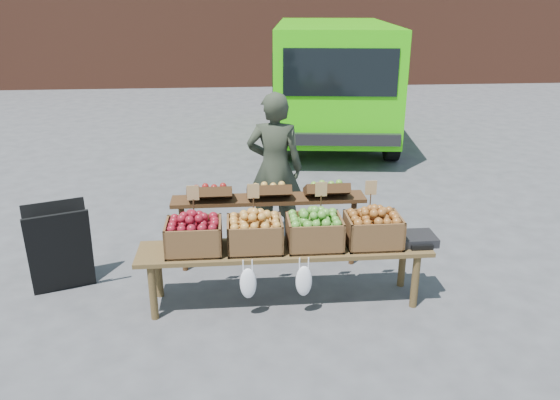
{
  "coord_description": "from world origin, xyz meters",
  "views": [
    {
      "loc": [
        -0.48,
        -4.65,
        2.75
      ],
      "look_at": [
        -0.04,
        0.4,
        0.85
      ],
      "focal_mm": 35.0,
      "sensor_mm": 36.0,
      "label": 1
    }
  ],
  "objects_px": {
    "back_table": "(269,222)",
    "crate_red_apples": "(314,232)",
    "display_bench": "(285,275)",
    "delivery_van": "(332,82)",
    "crate_golden_apples": "(194,237)",
    "crate_russet_pears": "(255,234)",
    "chalkboard_sign": "(60,248)",
    "crate_green_apples": "(373,230)",
    "vendor": "(275,168)",
    "weighing_scale": "(417,238)"
  },
  "relations": [
    {
      "from": "back_table",
      "to": "crate_red_apples",
      "type": "xyz_separation_m",
      "value": [
        0.37,
        -0.72,
        0.19
      ]
    },
    {
      "from": "display_bench",
      "to": "back_table",
      "type": "bearing_deg",
      "value": 97.73
    },
    {
      "from": "delivery_van",
      "to": "crate_golden_apples",
      "type": "height_order",
      "value": "delivery_van"
    },
    {
      "from": "back_table",
      "to": "display_bench",
      "type": "xyz_separation_m",
      "value": [
        0.1,
        -0.72,
        -0.24
      ]
    },
    {
      "from": "crate_russet_pears",
      "to": "crate_red_apples",
      "type": "bearing_deg",
      "value": 0.0
    },
    {
      "from": "chalkboard_sign",
      "to": "crate_green_apples",
      "type": "xyz_separation_m",
      "value": [
        2.99,
        -0.42,
        0.27
      ]
    },
    {
      "from": "vendor",
      "to": "crate_red_apples",
      "type": "xyz_separation_m",
      "value": [
        0.25,
        -1.45,
        -0.17
      ]
    },
    {
      "from": "vendor",
      "to": "crate_russet_pears",
      "type": "bearing_deg",
      "value": 88.96
    },
    {
      "from": "weighing_scale",
      "to": "display_bench",
      "type": "bearing_deg",
      "value": 180.0
    },
    {
      "from": "weighing_scale",
      "to": "crate_green_apples",
      "type": "bearing_deg",
      "value": 180.0
    },
    {
      "from": "back_table",
      "to": "crate_green_apples",
      "type": "relative_size",
      "value": 4.2
    },
    {
      "from": "delivery_van",
      "to": "crate_red_apples",
      "type": "height_order",
      "value": "delivery_van"
    },
    {
      "from": "display_bench",
      "to": "crate_green_apples",
      "type": "bearing_deg",
      "value": 0.0
    },
    {
      "from": "crate_russet_pears",
      "to": "crate_golden_apples",
      "type": "bearing_deg",
      "value": 180.0
    },
    {
      "from": "vendor",
      "to": "crate_red_apples",
      "type": "distance_m",
      "value": 1.48
    },
    {
      "from": "delivery_van",
      "to": "crate_red_apples",
      "type": "xyz_separation_m",
      "value": [
        -1.26,
        -6.31,
        -0.42
      ]
    },
    {
      "from": "display_bench",
      "to": "weighing_scale",
      "type": "height_order",
      "value": "weighing_scale"
    },
    {
      "from": "crate_russet_pears",
      "to": "chalkboard_sign",
      "type": "bearing_deg",
      "value": 167.39
    },
    {
      "from": "vendor",
      "to": "chalkboard_sign",
      "type": "xyz_separation_m",
      "value": [
        -2.18,
        -1.03,
        -0.44
      ]
    },
    {
      "from": "back_table",
      "to": "display_bench",
      "type": "bearing_deg",
      "value": -82.27
    },
    {
      "from": "weighing_scale",
      "to": "chalkboard_sign",
      "type": "bearing_deg",
      "value": 172.94
    },
    {
      "from": "delivery_van",
      "to": "vendor",
      "type": "xyz_separation_m",
      "value": [
        -1.51,
        -4.86,
        -0.25
      ]
    },
    {
      "from": "chalkboard_sign",
      "to": "back_table",
      "type": "xyz_separation_m",
      "value": [
        2.06,
        0.3,
        0.08
      ]
    },
    {
      "from": "chalkboard_sign",
      "to": "back_table",
      "type": "height_order",
      "value": "back_table"
    },
    {
      "from": "chalkboard_sign",
      "to": "crate_green_apples",
      "type": "distance_m",
      "value": 3.03
    },
    {
      "from": "display_bench",
      "to": "crate_golden_apples",
      "type": "height_order",
      "value": "crate_golden_apples"
    },
    {
      "from": "chalkboard_sign",
      "to": "crate_red_apples",
      "type": "height_order",
      "value": "chalkboard_sign"
    },
    {
      "from": "back_table",
      "to": "crate_red_apples",
      "type": "height_order",
      "value": "back_table"
    },
    {
      "from": "chalkboard_sign",
      "to": "weighing_scale",
      "type": "xyz_separation_m",
      "value": [
        3.41,
        -0.42,
        0.17
      ]
    },
    {
      "from": "chalkboard_sign",
      "to": "crate_red_apples",
      "type": "relative_size",
      "value": 1.78
    },
    {
      "from": "chalkboard_sign",
      "to": "crate_russet_pears",
      "type": "xyz_separation_m",
      "value": [
        1.89,
        -0.42,
        0.27
      ]
    },
    {
      "from": "display_bench",
      "to": "crate_red_apples",
      "type": "height_order",
      "value": "crate_red_apples"
    },
    {
      "from": "display_bench",
      "to": "crate_russet_pears",
      "type": "bearing_deg",
      "value": 180.0
    },
    {
      "from": "vendor",
      "to": "crate_green_apples",
      "type": "relative_size",
      "value": 3.54
    },
    {
      "from": "crate_russet_pears",
      "to": "weighing_scale",
      "type": "bearing_deg",
      "value": -0.0
    },
    {
      "from": "delivery_van",
      "to": "vendor",
      "type": "distance_m",
      "value": 5.1
    },
    {
      "from": "back_table",
      "to": "display_bench",
      "type": "distance_m",
      "value": 0.76
    },
    {
      "from": "delivery_van",
      "to": "crate_green_apples",
      "type": "distance_m",
      "value": 6.37
    },
    {
      "from": "display_bench",
      "to": "weighing_scale",
      "type": "distance_m",
      "value": 1.29
    },
    {
      "from": "crate_golden_apples",
      "to": "weighing_scale",
      "type": "height_order",
      "value": "crate_golden_apples"
    },
    {
      "from": "vendor",
      "to": "weighing_scale",
      "type": "relative_size",
      "value": 5.2
    },
    {
      "from": "vendor",
      "to": "crate_golden_apples",
      "type": "distance_m",
      "value": 1.69
    },
    {
      "from": "back_table",
      "to": "crate_russet_pears",
      "type": "relative_size",
      "value": 4.2
    },
    {
      "from": "vendor",
      "to": "chalkboard_sign",
      "type": "distance_m",
      "value": 2.45
    },
    {
      "from": "vendor",
      "to": "delivery_van",
      "type": "bearing_deg",
      "value": -96.82
    },
    {
      "from": "delivery_van",
      "to": "display_bench",
      "type": "height_order",
      "value": "delivery_van"
    },
    {
      "from": "vendor",
      "to": "back_table",
      "type": "xyz_separation_m",
      "value": [
        -0.12,
        -0.73,
        -0.36
      ]
    },
    {
      "from": "chalkboard_sign",
      "to": "crate_golden_apples",
      "type": "bearing_deg",
      "value": -37.63
    },
    {
      "from": "delivery_van",
      "to": "chalkboard_sign",
      "type": "relative_size",
      "value": 5.69
    },
    {
      "from": "vendor",
      "to": "crate_russet_pears",
      "type": "relative_size",
      "value": 3.54
    }
  ]
}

